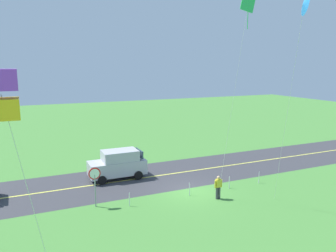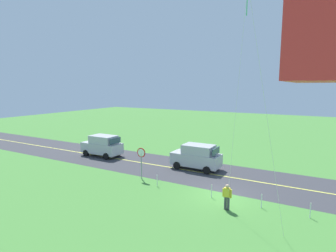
# 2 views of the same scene
# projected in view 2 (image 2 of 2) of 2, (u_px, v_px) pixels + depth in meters

# --- Properties ---
(ground_plane) EXTENTS (120.00, 120.00, 0.10)m
(ground_plane) POSITION_uv_depth(u_px,v_px,m) (221.00, 196.00, 18.98)
(ground_plane) COLOR #478438
(asphalt_road) EXTENTS (120.00, 7.00, 0.00)m
(asphalt_road) POSITION_uv_depth(u_px,v_px,m) (237.00, 178.00, 22.42)
(asphalt_road) COLOR #38383D
(asphalt_road) RESTS_ON ground
(road_centre_stripe) EXTENTS (120.00, 0.16, 0.00)m
(road_centre_stripe) POSITION_uv_depth(u_px,v_px,m) (237.00, 178.00, 22.42)
(road_centre_stripe) COLOR #E5E04C
(road_centre_stripe) RESTS_ON asphalt_road
(car_suv_foreground) EXTENTS (4.40, 2.12, 2.24)m
(car_suv_foreground) POSITION_uv_depth(u_px,v_px,m) (197.00, 156.00, 24.83)
(car_suv_foreground) COLOR #B7B7BC
(car_suv_foreground) RESTS_ON ground
(car_parked_east_near) EXTENTS (4.40, 2.12, 2.24)m
(car_parked_east_near) POSITION_uv_depth(u_px,v_px,m) (102.00, 145.00, 29.46)
(car_parked_east_near) COLOR #B7B7BC
(car_parked_east_near) RESTS_ON ground
(stop_sign) EXTENTS (0.76, 0.08, 2.56)m
(stop_sign) POSITION_uv_depth(u_px,v_px,m) (141.00, 157.00, 22.06)
(stop_sign) COLOR gray
(stop_sign) RESTS_ON ground
(person_adult_near) EXTENTS (0.58, 0.22, 1.60)m
(person_adult_near) POSITION_uv_depth(u_px,v_px,m) (227.00, 196.00, 16.63)
(person_adult_near) COLOR #3F3F47
(person_adult_near) RESTS_ON ground
(fence_post_0) EXTENTS (0.05, 0.05, 0.90)m
(fence_post_0) POSITION_uv_depth(u_px,v_px,m) (310.00, 210.00, 15.63)
(fence_post_0) COLOR silver
(fence_post_0) RESTS_ON ground
(fence_post_1) EXTENTS (0.05, 0.05, 0.90)m
(fence_post_1) POSITION_uv_depth(u_px,v_px,m) (262.00, 201.00, 16.93)
(fence_post_1) COLOR silver
(fence_post_1) RESTS_ON ground
(fence_post_2) EXTENTS (0.05, 0.05, 0.90)m
(fence_post_2) POSITION_uv_depth(u_px,v_px,m) (211.00, 191.00, 18.52)
(fence_post_2) COLOR silver
(fence_post_2) RESTS_ON ground
(fence_post_3) EXTENTS (0.05, 0.05, 0.90)m
(fence_post_3) POSITION_uv_depth(u_px,v_px,m) (157.00, 180.00, 20.61)
(fence_post_3) COLOR silver
(fence_post_3) RESTS_ON ground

